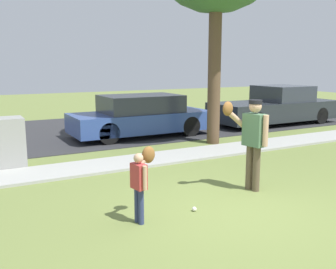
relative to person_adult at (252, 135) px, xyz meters
name	(u,v)px	position (x,y,z in m)	size (l,w,h in m)	color
ground_plane	(144,163)	(-0.86, 2.80, -1.05)	(48.00, 48.00, 0.00)	olive
sidewalk_strip	(143,160)	(-0.86, 2.90, -1.02)	(36.00, 1.20, 0.06)	#A3A39E
road_surface	(83,131)	(-0.86, 7.90, -1.04)	(36.00, 6.80, 0.02)	#2D2D30
person_adult	(252,135)	(0.00, 0.00, 0.00)	(0.74, 0.59, 1.68)	brown
person_child	(141,176)	(-2.38, -0.35, -0.35)	(0.46, 0.47, 1.10)	navy
baseball	(194,209)	(-1.48, -0.40, -1.02)	(0.07, 0.07, 0.07)	white
utility_cabinet	(5,143)	(-3.81, 3.84, -0.48)	(0.82, 0.66, 1.15)	gray
parked_wagon_blue	(141,116)	(0.50, 5.96, -0.39)	(4.50, 1.80, 1.33)	#2D478C
parked_pickup_dark	(276,107)	(6.26, 5.84, -0.38)	(5.20, 1.95, 1.48)	#23282D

